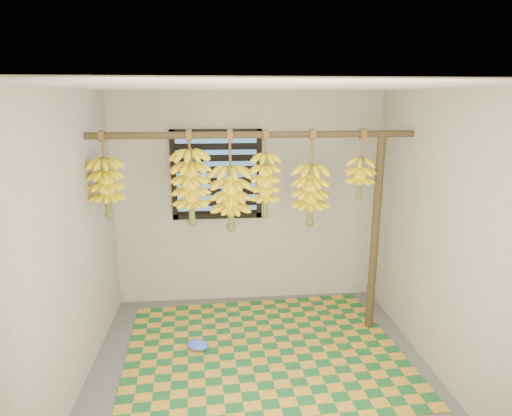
{
  "coord_description": "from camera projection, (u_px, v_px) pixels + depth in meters",
  "views": [
    {
      "loc": [
        -0.35,
        -3.21,
        2.31
      ],
      "look_at": [
        0.0,
        0.55,
        1.35
      ],
      "focal_mm": 30.0,
      "sensor_mm": 36.0,
      "label": 1
    }
  ],
  "objects": [
    {
      "name": "floor",
      "position": [
        262.0,
        375.0,
        3.7
      ],
      "size": [
        3.0,
        3.0,
        0.01
      ],
      "primitive_type": "cube",
      "color": "#535353",
      "rests_on": "ground"
    },
    {
      "name": "ceiling",
      "position": [
        263.0,
        86.0,
        3.11
      ],
      "size": [
        3.0,
        3.0,
        0.01
      ],
      "primitive_type": "cube",
      "color": "silver",
      "rests_on": "wall_back"
    },
    {
      "name": "wall_back",
      "position": [
        248.0,
        200.0,
        4.86
      ],
      "size": [
        3.0,
        0.01,
        2.4
      ],
      "primitive_type": "cube",
      "color": "gray",
      "rests_on": "floor"
    },
    {
      "name": "wall_left",
      "position": [
        67.0,
        249.0,
        3.27
      ],
      "size": [
        0.01,
        3.0,
        2.4
      ],
      "primitive_type": "cube",
      "color": "gray",
      "rests_on": "floor"
    },
    {
      "name": "wall_right",
      "position": [
        443.0,
        238.0,
        3.54
      ],
      "size": [
        0.01,
        3.0,
        2.4
      ],
      "primitive_type": "cube",
      "color": "gray",
      "rests_on": "floor"
    },
    {
      "name": "window",
      "position": [
        217.0,
        175.0,
        4.72
      ],
      "size": [
        1.0,
        0.04,
        1.0
      ],
      "color": "black",
      "rests_on": "wall_back"
    },
    {
      "name": "hanging_pole",
      "position": [
        254.0,
        135.0,
        3.88
      ],
      "size": [
        3.0,
        0.06,
        0.06
      ],
      "primitive_type": "cylinder",
      "rotation": [
        0.0,
        1.57,
        0.0
      ],
      "color": "#48361F",
      "rests_on": "wall_left"
    },
    {
      "name": "support_post",
      "position": [
        375.0,
        236.0,
        4.24
      ],
      "size": [
        0.08,
        0.08,
        2.0
      ],
      "primitive_type": "cylinder",
      "color": "#48361F",
      "rests_on": "floor"
    },
    {
      "name": "woven_mat",
      "position": [
        264.0,
        351.0,
        4.04
      ],
      "size": [
        2.66,
        2.18,
        0.01
      ],
      "primitive_type": "cube",
      "rotation": [
        0.0,
        0.0,
        0.06
      ],
      "color": "#1A5B29",
      "rests_on": "floor"
    },
    {
      "name": "plastic_bag",
      "position": [
        198.0,
        345.0,
        4.05
      ],
      "size": [
        0.26,
        0.23,
        0.09
      ],
      "primitive_type": "ellipsoid",
      "rotation": [
        0.0,
        0.0,
        -0.4
      ],
      "color": "#4062EE",
      "rests_on": "woven_mat"
    },
    {
      "name": "banana_bunch_a",
      "position": [
        107.0,
        188.0,
        3.88
      ],
      "size": [
        0.3,
        0.3,
        0.79
      ],
      "color": "brown",
      "rests_on": "hanging_pole"
    },
    {
      "name": "banana_bunch_b",
      "position": [
        191.0,
        187.0,
        3.95
      ],
      "size": [
        0.33,
        0.33,
        0.88
      ],
      "color": "brown",
      "rests_on": "hanging_pole"
    },
    {
      "name": "banana_bunch_c",
      "position": [
        231.0,
        198.0,
        4.01
      ],
      "size": [
        0.37,
        0.37,
        0.94
      ],
      "color": "brown",
      "rests_on": "hanging_pole"
    },
    {
      "name": "banana_bunch_d",
      "position": [
        265.0,
        185.0,
        4.01
      ],
      "size": [
        0.27,
        0.27,
        0.83
      ],
      "color": "brown",
      "rests_on": "hanging_pole"
    },
    {
      "name": "banana_bunch_e",
      "position": [
        310.0,
        195.0,
        4.07
      ],
      "size": [
        0.34,
        0.34,
        0.92
      ],
      "color": "brown",
      "rests_on": "hanging_pole"
    },
    {
      "name": "banana_bunch_f",
      "position": [
        360.0,
        178.0,
        4.07
      ],
      "size": [
        0.28,
        0.28,
        0.67
      ],
      "color": "brown",
      "rests_on": "hanging_pole"
    }
  ]
}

